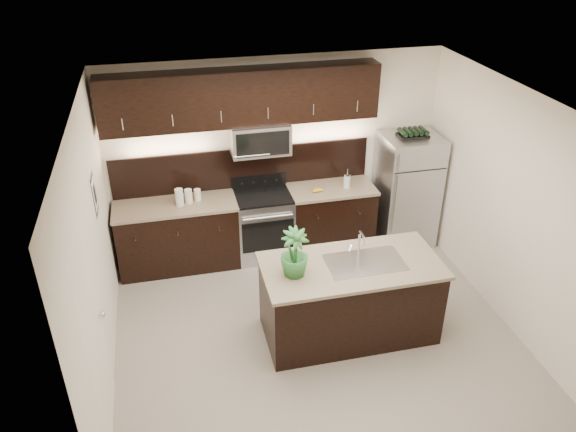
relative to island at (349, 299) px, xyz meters
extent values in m
plane|color=gray|center=(-0.37, 0.14, -0.47)|extent=(4.50, 4.50, 0.00)
cube|color=silver|center=(-0.37, 2.14, 0.88)|extent=(4.50, 0.02, 2.70)
cube|color=silver|center=(-0.37, -1.86, 0.88)|extent=(4.50, 0.02, 2.70)
cube|color=silver|center=(-2.62, 0.14, 0.88)|extent=(0.02, 4.00, 2.70)
cube|color=silver|center=(1.88, 0.14, 0.88)|extent=(0.02, 4.00, 2.70)
cube|color=white|center=(-0.37, 0.14, 2.23)|extent=(4.50, 4.00, 0.02)
cube|color=silver|center=(-2.60, -0.66, 0.54)|extent=(0.04, 0.80, 2.02)
sphere|color=silver|center=(-2.57, -0.34, 0.53)|extent=(0.06, 0.06, 0.06)
cube|color=black|center=(-2.61, 0.89, 1.18)|extent=(0.01, 0.32, 0.46)
cube|color=white|center=(-2.61, 0.89, 1.18)|extent=(0.00, 0.24, 0.36)
cube|color=black|center=(-1.79, 1.83, -0.02)|extent=(1.57, 0.62, 0.90)
cube|color=black|center=(0.34, 1.83, -0.02)|extent=(1.16, 0.62, 0.90)
cube|color=#B2B2B7|center=(-0.62, 1.83, -0.02)|extent=(0.76, 0.62, 0.90)
cube|color=black|center=(-0.62, 1.83, 0.44)|extent=(0.76, 0.60, 0.03)
cube|color=tan|center=(-1.79, 1.83, 0.45)|extent=(1.59, 0.65, 0.04)
cube|color=tan|center=(0.34, 1.83, 0.45)|extent=(1.18, 0.65, 0.04)
cube|color=black|center=(-0.83, 2.13, 0.75)|extent=(3.49, 0.02, 0.56)
cube|color=#B2B2B7|center=(-0.62, 1.94, 1.23)|extent=(0.76, 0.40, 0.40)
cube|color=black|center=(-0.83, 1.98, 1.78)|extent=(3.49, 0.33, 0.70)
cube|color=black|center=(0.00, 0.00, -0.02)|extent=(1.90, 0.90, 0.90)
cube|color=tan|center=(0.00, 0.00, 0.45)|extent=(1.96, 0.96, 0.04)
cube|color=silver|center=(0.15, 0.00, 0.47)|extent=(0.84, 0.50, 0.01)
cylinder|color=silver|center=(0.15, 0.21, 0.59)|extent=(0.03, 0.03, 0.24)
cylinder|color=silver|center=(0.15, 0.14, 0.74)|extent=(0.02, 0.14, 0.02)
cylinder|color=silver|center=(0.15, 0.07, 0.69)|extent=(0.02, 0.02, 0.10)
cube|color=#B2B2B7|center=(1.43, 1.77, 0.33)|extent=(0.78, 0.70, 1.61)
cube|color=black|center=(1.43, 1.77, 1.15)|extent=(0.40, 0.25, 0.03)
cylinder|color=black|center=(1.27, 1.77, 1.20)|extent=(0.07, 0.23, 0.07)
cylinder|color=black|center=(1.35, 1.77, 1.20)|extent=(0.07, 0.23, 0.07)
cylinder|color=black|center=(1.43, 1.77, 1.20)|extent=(0.07, 0.23, 0.07)
cylinder|color=black|center=(1.50, 1.77, 1.20)|extent=(0.07, 0.23, 0.07)
cylinder|color=black|center=(1.58, 1.77, 1.20)|extent=(0.07, 0.23, 0.07)
imported|color=#27632B|center=(-0.65, -0.04, 0.74)|extent=(0.36, 0.36, 0.53)
cylinder|color=silver|center=(-1.72, 1.78, 0.58)|extent=(0.11, 0.11, 0.23)
cylinder|color=silver|center=(-1.60, 1.82, 0.56)|extent=(0.10, 0.10, 0.19)
cylinder|color=silver|center=(-1.49, 1.86, 0.55)|extent=(0.09, 0.09, 0.16)
cylinder|color=silver|center=(0.54, 1.78, 0.56)|extent=(0.09, 0.09, 0.18)
cylinder|color=silver|center=(0.54, 1.78, 0.66)|extent=(0.09, 0.09, 0.02)
cylinder|color=silver|center=(0.54, 1.78, 0.70)|extent=(0.01, 0.01, 0.07)
ellipsoid|color=#BF8E1A|center=(0.06, 1.75, 0.49)|extent=(0.17, 0.14, 0.05)
camera|label=1|loc=(-1.82, -4.73, 3.91)|focal=35.00mm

